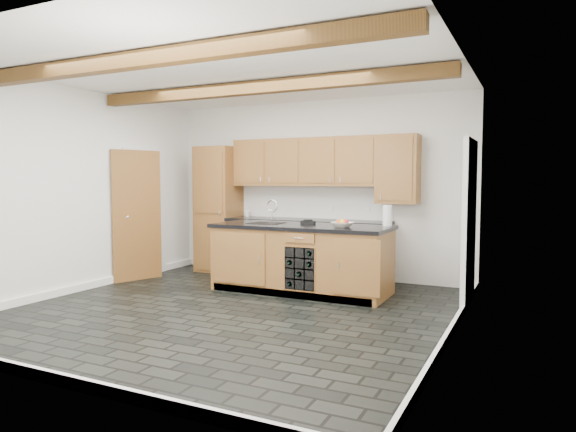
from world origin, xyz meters
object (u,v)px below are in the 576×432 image
at_px(paper_towel, 387,216).
at_px(fruit_bowl, 342,225).
at_px(island, 301,258).
at_px(kitchen_scale, 308,222).

bearing_deg(paper_towel, fruit_bowl, -137.76).
distance_m(island, paper_towel, 1.31).
distance_m(kitchen_scale, paper_towel, 1.10).
height_order(island, kitchen_scale, kitchen_scale).
bearing_deg(island, paper_towel, 16.28).
bearing_deg(fruit_bowl, kitchen_scale, 155.95).
bearing_deg(fruit_bowl, paper_towel, 42.24).
relative_size(fruit_bowl, paper_towel, 0.99).
bearing_deg(paper_towel, island, -163.72).
distance_m(fruit_bowl, paper_towel, 0.65).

